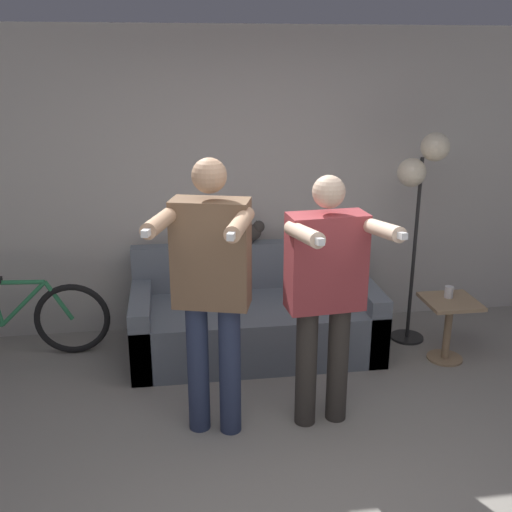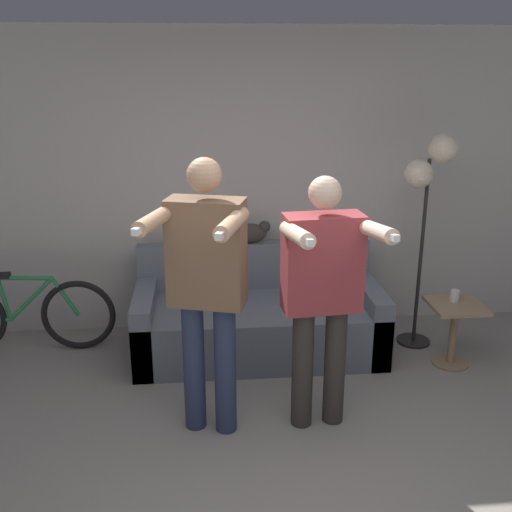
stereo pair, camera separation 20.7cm
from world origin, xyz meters
The scene contains 9 objects.
wall_back centered at (0.00, 2.51, 1.30)m, with size 10.00×0.05×2.60m.
couch centered at (-0.01, 1.94, 0.27)m, with size 1.99×0.92×0.84m.
person_left centered at (-0.44, 0.83, 1.05)m, with size 0.65×0.77×1.80m.
person_right centered at (0.28, 0.82, 0.98)m, with size 0.59×0.71×1.68m.
cat centered at (-0.04, 2.28, 0.93)m, with size 0.42×0.13×0.19m.
floor_lamp centered at (1.35, 1.95, 1.44)m, with size 0.41×0.28×1.78m.
side_table centered at (1.50, 1.54, 0.37)m, with size 0.41×0.41×0.52m.
cup centered at (1.50, 1.59, 0.57)m, with size 0.07×0.07×0.09m.
bicycle centered at (-1.95, 2.09, 0.32)m, with size 1.49×0.07×0.69m.
Camera 2 is at (-0.45, -2.60, 2.33)m, focal length 42.00 mm.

